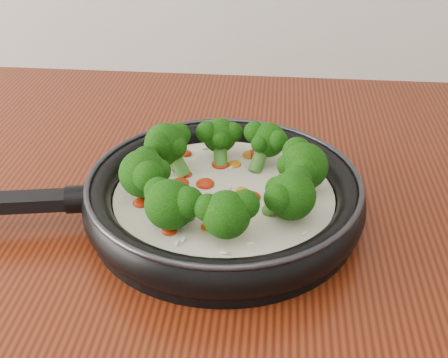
# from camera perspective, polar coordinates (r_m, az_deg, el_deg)

# --- Properties ---
(skillet) EXTENTS (0.50, 0.36, 0.09)m
(skillet) POSITION_cam_1_polar(r_m,az_deg,el_deg) (0.64, -0.29, -1.40)
(skillet) COLOR black
(skillet) RESTS_ON counter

